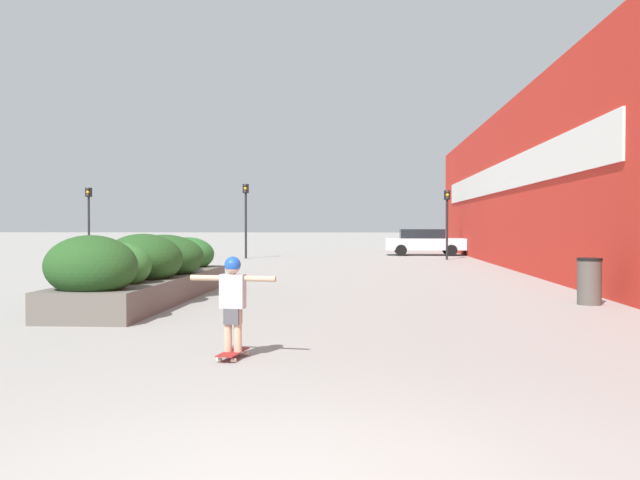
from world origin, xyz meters
TOP-DOWN VIEW (x-y plane):
  - building_wall_right at (6.30, 20.63)m, footprint 0.67×48.08m
  - planter_box at (-4.16, 10.83)m, footprint 1.86×8.15m
  - skateboard at (-1.07, 4.29)m, footprint 0.33×0.71m
  - skateboarder at (-1.07, 4.29)m, footprint 1.11×0.24m
  - trash_bin at (5.27, 10.74)m, footprint 0.52×0.52m
  - car_leftmost at (13.91, 35.40)m, footprint 3.94×1.97m
  - car_center_left at (3.77, 34.84)m, footprint 4.32×2.03m
  - traffic_light_left at (-5.38, 30.55)m, footprint 0.28×0.30m
  - traffic_light_right at (4.46, 29.88)m, footprint 0.28×0.30m
  - traffic_light_far_left at (-13.12, 29.92)m, footprint 0.28×0.30m

SIDE VIEW (x-z plane):
  - skateboard at x=-1.07m, z-range 0.02..0.11m
  - trash_bin at x=5.27m, z-range 0.00..0.98m
  - planter_box at x=-4.16m, z-range -0.06..1.44m
  - car_center_left at x=3.77m, z-range 0.04..1.48m
  - car_leftmost at x=13.91m, z-range 0.03..1.54m
  - skateboarder at x=-1.07m, z-range 0.22..1.41m
  - traffic_light_right at x=4.46m, z-range 0.62..3.94m
  - traffic_light_far_left at x=-13.12m, z-range 0.64..4.15m
  - traffic_light_left at x=-5.38m, z-range 0.65..4.36m
  - building_wall_right at x=6.30m, z-range 0.00..6.38m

